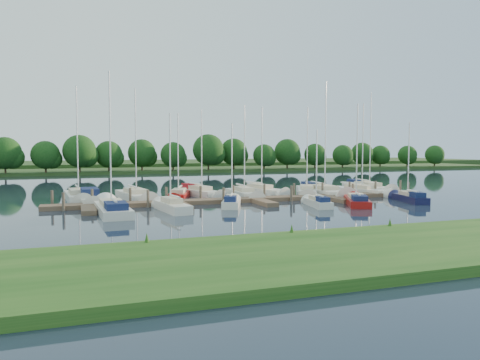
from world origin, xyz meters
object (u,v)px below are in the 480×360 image
object	(u,v)px
sailboat_n_0	(78,198)
sailboat_s_2	(232,203)
motorboat	(90,200)
dock	(256,200)
sailboat_n_5	(244,195)

from	to	relation	value
sailboat_n_0	sailboat_s_2	xyz separation A→B (m)	(13.39, -9.23, 0.04)
motorboat	dock	bearing A→B (deg)	162.28
sailboat_n_0	sailboat_n_5	distance (m)	17.23
dock	sailboat_n_0	xyz separation A→B (m)	(-16.72, 6.98, 0.08)
sailboat_s_2	sailboat_n_0	bearing A→B (deg)	167.69
motorboat	sailboat_s_2	world-z (taller)	sailboat_s_2
dock	sailboat_n_5	distance (m)	4.54
dock	sailboat_s_2	distance (m)	4.01
motorboat	sailboat_s_2	size ratio (longest dim) A/B	0.84
dock	sailboat_n_0	bearing A→B (deg)	157.35
sailboat_s_2	motorboat	bearing A→B (deg)	174.79
sailboat_n_0	motorboat	xyz separation A→B (m)	(1.04, -2.81, 0.09)
sailboat_n_0	sailboat_n_5	xyz separation A→B (m)	(17.05, -2.45, -0.00)
dock	sailboat_n_0	size ratio (longest dim) A/B	3.32
dock	sailboat_n_5	xyz separation A→B (m)	(0.34, 4.52, 0.08)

